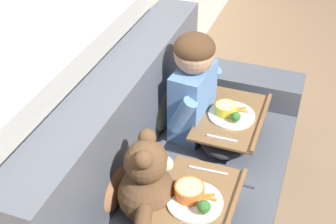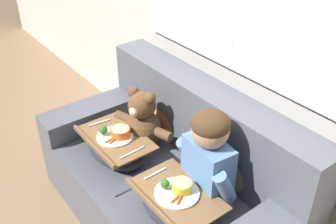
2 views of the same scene
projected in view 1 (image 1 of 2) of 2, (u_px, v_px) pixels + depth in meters
The scene contains 7 objects.
couch at pixel (172, 182), 2.26m from camera, with size 1.65×0.86×0.88m.
throw_pillow_behind_child at pixel (159, 98), 2.39m from camera, with size 0.35×0.17×0.36m.
throw_pillow_behind_teddy at pixel (107, 176), 1.93m from camera, with size 0.32×0.15×0.33m.
child_figure at pixel (193, 81), 2.25m from camera, with size 0.40×0.20×0.55m.
teddy_bear at pixel (148, 185), 1.87m from camera, with size 0.43×0.32×0.40m.
lap_tray_child at pixel (230, 127), 2.33m from camera, with size 0.48×0.31×0.21m.
lap_tray_teddy at pixel (194, 214), 1.87m from camera, with size 0.49×0.31×0.22m.
Camera 1 is at (-1.53, -0.46, 1.92)m, focal length 50.00 mm.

